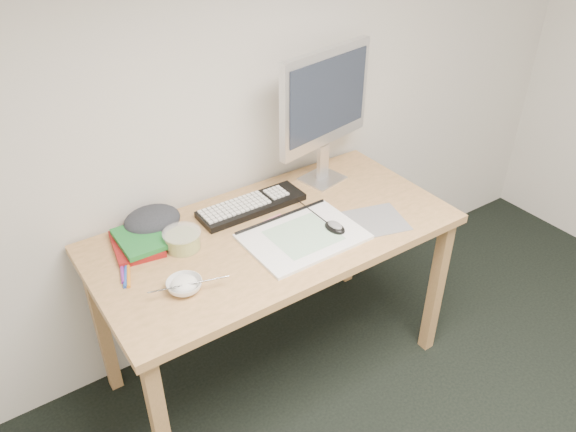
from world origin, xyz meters
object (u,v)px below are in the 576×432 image
object	(u,v)px
keyboard	(252,206)
desk	(275,247)
sketchpad	(303,237)
rice_bowl	(184,286)
monitor	(325,102)

from	to	relation	value
keyboard	desk	bearing A→B (deg)	-92.51
sketchpad	keyboard	size ratio (longest dim) A/B	0.97
desk	rice_bowl	world-z (taller)	rice_bowl
desk	monitor	world-z (taller)	monitor
monitor	keyboard	bearing A→B (deg)	172.75
desk	rice_bowl	bearing A→B (deg)	-163.90
desk	keyboard	world-z (taller)	keyboard
sketchpad	keyboard	bearing A→B (deg)	100.14
keyboard	rice_bowl	world-z (taller)	rice_bowl
sketchpad	monitor	world-z (taller)	monitor
keyboard	sketchpad	bearing A→B (deg)	-79.47
keyboard	rice_bowl	distance (m)	0.54
desk	sketchpad	xyz separation A→B (m)	(0.06, -0.11, 0.09)
desk	sketchpad	distance (m)	0.15
desk	rice_bowl	xyz separation A→B (m)	(-0.44, -0.13, 0.10)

